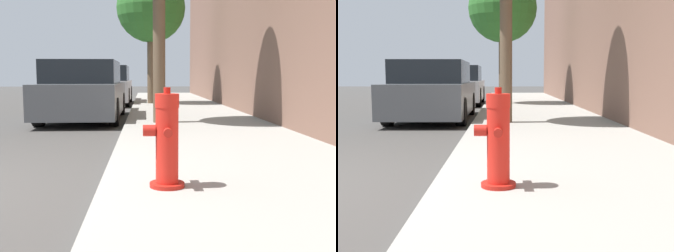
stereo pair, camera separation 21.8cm
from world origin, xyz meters
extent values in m
cube|color=#99968E|center=(3.35, 0.00, 0.06)|extent=(2.92, 40.00, 0.13)
cylinder|color=red|center=(2.47, -0.21, 0.15)|extent=(0.30, 0.30, 0.04)
cylinder|color=red|center=(2.47, -0.21, 0.48)|extent=(0.19, 0.19, 0.63)
cylinder|color=red|center=(2.47, -0.21, 0.85)|extent=(0.20, 0.20, 0.11)
cylinder|color=red|center=(2.47, -0.21, 0.94)|extent=(0.06, 0.06, 0.05)
cylinder|color=red|center=(2.47, -0.35, 0.61)|extent=(0.07, 0.09, 0.07)
cylinder|color=red|center=(2.47, -0.07, 0.61)|extent=(0.07, 0.09, 0.07)
cylinder|color=red|center=(2.32, -0.21, 0.61)|extent=(0.11, 0.10, 0.10)
cube|color=#4C5156|center=(0.84, 6.56, 0.53)|extent=(1.73, 4.21, 0.73)
cube|color=black|center=(0.84, 6.39, 1.15)|extent=(1.59, 2.32, 0.52)
cylinder|color=black|center=(0.06, 7.86, 0.30)|extent=(0.20, 0.61, 0.61)
cylinder|color=black|center=(1.63, 7.86, 0.30)|extent=(0.20, 0.61, 0.61)
cylinder|color=black|center=(0.06, 5.25, 0.30)|extent=(0.20, 0.61, 0.61)
cylinder|color=black|center=(1.63, 5.25, 0.30)|extent=(0.20, 0.61, 0.61)
cube|color=#B7B7BC|center=(0.85, 12.19, 0.53)|extent=(1.79, 4.12, 0.71)
cube|color=black|center=(0.85, 12.02, 1.16)|extent=(1.64, 2.26, 0.55)
cylinder|color=black|center=(0.03, 13.46, 0.33)|extent=(0.20, 0.66, 0.66)
cylinder|color=black|center=(1.66, 13.46, 0.33)|extent=(0.20, 0.66, 0.66)
cylinder|color=black|center=(0.03, 10.91, 0.33)|extent=(0.20, 0.66, 0.66)
cylinder|color=black|center=(1.66, 10.91, 0.33)|extent=(0.20, 0.66, 0.66)
cylinder|color=brown|center=(2.58, 4.77, 1.72)|extent=(0.25, 0.25, 3.18)
cylinder|color=brown|center=(2.51, 10.85, 1.36)|extent=(0.27, 0.27, 2.47)
sphere|color=#2D6B28|center=(2.51, 10.85, 3.35)|extent=(2.32, 2.32, 2.32)
camera|label=1|loc=(2.29, -3.67, 1.05)|focal=45.00mm
camera|label=2|loc=(2.51, -3.67, 1.05)|focal=45.00mm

